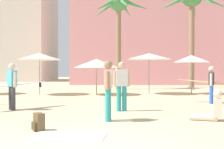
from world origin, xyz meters
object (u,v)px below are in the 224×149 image
at_px(cafe_umbrella_0, 40,56).
at_px(cafe_umbrella_1, 97,63).
at_px(person_far_left, 212,110).
at_px(person_mid_left, 122,84).
at_px(person_mid_right, 108,88).
at_px(cafe_umbrella_2, 192,59).
at_px(cafe_umbrella_6, 149,56).
at_px(person_far_right, 211,83).
at_px(backpack, 39,122).
at_px(person_near_right, 13,84).
at_px(palm_tree_far_left, 119,9).
at_px(beach_towel, 69,136).
at_px(palm_tree_left, 192,4).

distance_m(cafe_umbrella_0, cafe_umbrella_1, 3.39).
relative_size(person_far_left, person_mid_left, 0.54).
distance_m(person_far_left, person_mid_right, 3.01).
xyz_separation_m(cafe_umbrella_1, person_mid_right, (1.06, -9.14, -0.91)).
distance_m(cafe_umbrella_2, cafe_umbrella_6, 2.56).
height_order(cafe_umbrella_6, person_far_right, cafe_umbrella_6).
bearing_deg(backpack, person_near_right, -99.67).
bearing_deg(cafe_umbrella_2, palm_tree_far_left, 132.89).
xyz_separation_m(palm_tree_far_left, person_mid_right, (-0.22, -14.54, -5.15)).
relative_size(cafe_umbrella_1, cafe_umbrella_6, 1.01).
relative_size(cafe_umbrella_1, cafe_umbrella_2, 1.17).
bearing_deg(cafe_umbrella_2, person_mid_left, -118.83).
height_order(cafe_umbrella_1, backpack, cafe_umbrella_1).
relative_size(person_far_right, person_mid_right, 1.67).
height_order(cafe_umbrella_6, backpack, cafe_umbrella_6).
distance_m(beach_towel, person_far_right, 8.38).
distance_m(beach_towel, backpack, 1.00).
bearing_deg(person_mid_left, backpack, 139.06).
height_order(beach_towel, person_mid_left, person_mid_left).
distance_m(cafe_umbrella_1, backpack, 10.71).
bearing_deg(person_mid_left, cafe_umbrella_1, 0.04).
height_order(palm_tree_far_left, person_far_right, palm_tree_far_left).
distance_m(palm_tree_far_left, person_mid_left, 13.49).
xyz_separation_m(backpack, person_mid_right, (1.59, 1.43, 0.74)).
bearing_deg(person_far_right, cafe_umbrella_0, -7.50).
bearing_deg(cafe_umbrella_2, palm_tree_left, 76.75).
xyz_separation_m(cafe_umbrella_1, person_far_left, (4.01, -9.00, -1.53)).
bearing_deg(backpack, palm_tree_left, -150.49).
xyz_separation_m(person_near_right, person_mid_right, (3.57, -2.37, 0.02)).
distance_m(cafe_umbrella_6, person_mid_right, 10.10).
xyz_separation_m(cafe_umbrella_0, person_far_right, (8.68, -4.45, -1.36)).
bearing_deg(person_mid_left, cafe_umbrella_0, 22.81).
bearing_deg(cafe_umbrella_1, cafe_umbrella_6, 11.80).
distance_m(palm_tree_far_left, backpack, 17.12).
bearing_deg(cafe_umbrella_6, cafe_umbrella_0, -174.04).
relative_size(cafe_umbrella_1, beach_towel, 1.74).
height_order(cafe_umbrella_2, person_near_right, cafe_umbrella_2).
bearing_deg(person_far_left, person_far_right, -90.37).
height_order(cafe_umbrella_1, person_mid_left, cafe_umbrella_1).
bearing_deg(person_far_left, cafe_umbrella_1, -50.18).
xyz_separation_m(person_near_right, person_mid_left, (3.96, -0.30, 0.04)).
relative_size(cafe_umbrella_6, person_far_left, 2.91).
bearing_deg(cafe_umbrella_6, backpack, -108.08).
bearing_deg(cafe_umbrella_1, beach_towel, -88.50).
bearing_deg(person_near_right, person_mid_left, 132.11).
height_order(cafe_umbrella_2, person_far_left, cafe_umbrella_2).
xyz_separation_m(cafe_umbrella_6, person_near_right, (-5.65, -7.42, -1.36)).
bearing_deg(cafe_umbrella_0, beach_towel, -71.76).
xyz_separation_m(cafe_umbrella_6, person_mid_left, (-1.69, -7.72, -1.32)).
distance_m(beach_towel, person_near_right, 5.26).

